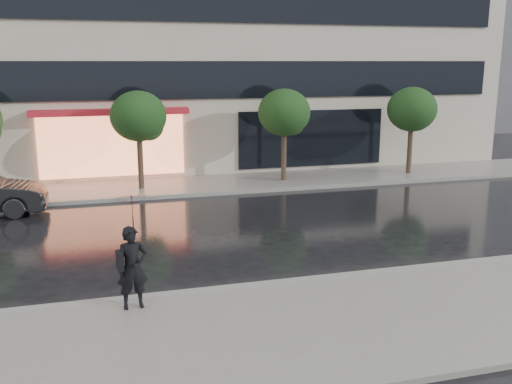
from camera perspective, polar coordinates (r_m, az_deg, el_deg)
name	(u,v)px	position (r m, az deg, el deg)	size (l,w,h in m)	color
ground	(295,269)	(14.46, 3.97, -7.69)	(120.00, 120.00, 0.00)	black
sidewalk_near	(351,322)	(11.67, 9.45, -12.75)	(60.00, 4.50, 0.12)	slate
sidewalk_far	(214,184)	(23.97, -4.25, 0.80)	(60.00, 3.50, 0.12)	slate
curb_near	(310,281)	(13.56, 5.40, -8.83)	(60.00, 0.25, 0.14)	gray
curb_far	(223,193)	(22.29, -3.35, -0.09)	(60.00, 0.25, 0.14)	gray
bg_building_right	(486,24)	(51.03, 22.04, 15.30)	(12.00, 12.00, 16.00)	#4C4C54
tree_mid_west	(140,118)	(22.92, -11.53, 7.26)	(2.20, 2.20, 3.99)	#33261C
tree_mid_east	(285,114)	(24.11, 2.96, 7.77)	(2.20, 2.20, 3.99)	#33261C
tree_far_east	(413,111)	(26.63, 15.41, 7.82)	(2.20, 2.20, 3.99)	#33261C
pedestrian_with_umbrella	(132,236)	(11.76, -12.25, -4.29)	(1.01, 1.02, 2.40)	black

